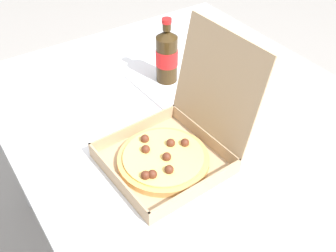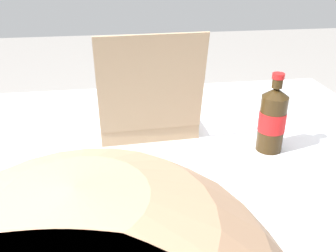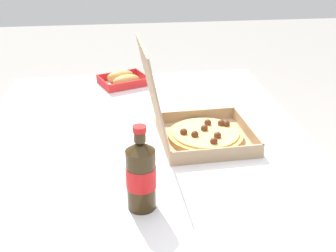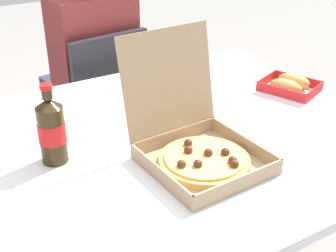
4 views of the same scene
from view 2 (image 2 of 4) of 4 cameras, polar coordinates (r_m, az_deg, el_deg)
dining_table at (r=1.05m, az=-0.45°, el=-6.71°), size 1.45×1.07×0.71m
pizza_box_open at (r=1.14m, az=-3.56°, el=2.14°), size 0.31×0.36×0.33m
cola_bottle at (r=1.02m, az=16.23°, el=1.08°), size 0.07×0.07×0.22m
paper_menu at (r=0.85m, az=-11.05°, el=-11.02°), size 0.25×0.21×0.00m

